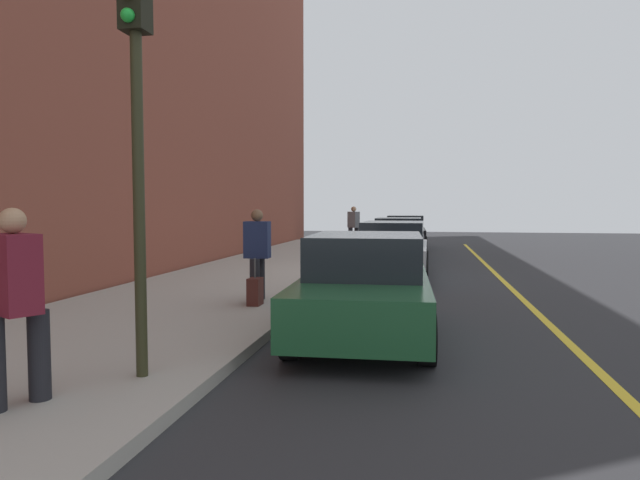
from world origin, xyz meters
name	(u,v)px	position (x,y,z in m)	size (l,w,h in m)	color
ground_plane	(380,277)	(0.00, 0.00, 0.00)	(56.00, 56.00, 0.00)	#28282B
sidewalk	(265,271)	(0.00, -3.30, 0.07)	(28.00, 4.60, 0.15)	#A39E93
building_facade	(171,12)	(0.00, -6.05, 7.50)	(32.00, 0.80, 15.00)	brown
lane_stripe_centre	(502,279)	(0.00, 3.20, 0.00)	(28.00, 0.14, 0.01)	gold
snow_bank_curb	(333,293)	(3.78, -0.70, 0.11)	(4.86, 0.56, 0.22)	white
parked_car_black	(405,232)	(-10.66, 0.31, 0.76)	(4.21, 1.98, 1.51)	black
parked_car_charcoal	(399,239)	(-5.21, 0.25, 0.76)	(4.33, 1.93, 1.51)	black
parked_car_silver	(393,250)	(0.08, 0.34, 0.76)	(4.70, 1.92, 1.51)	black
parked_car_green	(366,286)	(7.09, 0.33, 0.76)	(4.41, 2.02, 1.51)	black
pedestrian_burgundy_coat	(15,301)	(10.95, -2.38, 1.09)	(0.54, 0.56, 1.77)	black
pedestrian_grey_coat	(354,225)	(-9.47, -1.94, 1.10)	(0.53, 0.57, 1.78)	black
pedestrian_navy_coat	(257,252)	(5.22, -1.91, 1.07)	(0.57, 0.48, 1.72)	black
traffic_light_pole	(136,99)	(9.95, -1.72, 3.02)	(0.35, 0.26, 4.24)	#2D2D19
rolling_suitcase	(255,291)	(5.68, -1.81, 0.40)	(0.34, 0.22, 0.85)	#471E19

